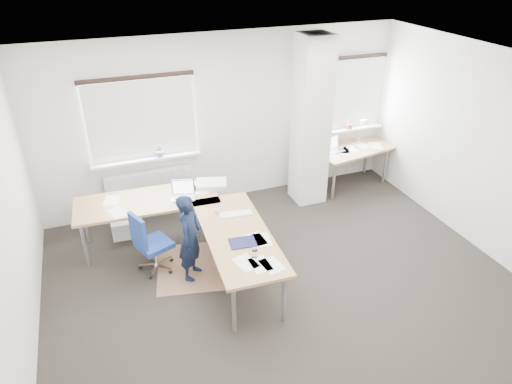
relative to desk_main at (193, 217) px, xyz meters
name	(u,v)px	position (x,y,z in m)	size (l,w,h in m)	color
ground	(284,283)	(0.95, -0.94, -0.69)	(6.00, 6.00, 0.00)	black
room_shell	(286,146)	(1.13, -0.49, 1.05)	(6.04, 5.04, 2.82)	silver
floor_mat	(206,265)	(0.08, -0.22, -0.69)	(1.31, 1.11, 0.01)	#8A654B
white_crate	(127,227)	(-0.83, 0.94, -0.56)	(0.45, 0.32, 0.27)	white
desk_main	(193,217)	(0.00, 0.00, 0.00)	(2.41, 2.72, 0.96)	brown
desk_side	(352,150)	(3.20, 1.17, -0.01)	(1.50, 0.93, 1.22)	brown
task_chair	(153,254)	(-0.59, -0.06, -0.43)	(0.54, 0.53, 0.93)	navy
person	(190,238)	(-0.13, -0.36, -0.08)	(0.45, 0.29, 1.22)	black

